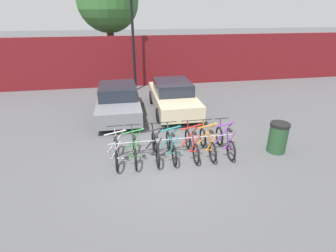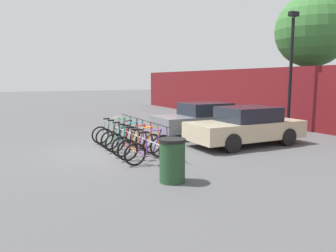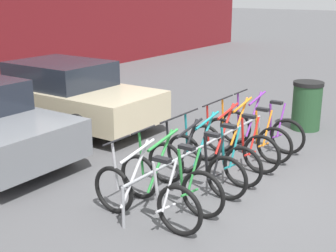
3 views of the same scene
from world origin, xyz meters
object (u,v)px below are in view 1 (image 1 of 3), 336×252
at_px(bicycle_green, 135,149).
at_px(car_grey, 118,101).
at_px(bicycle_orange, 207,143).
at_px(trash_bin, 278,137).
at_px(bicycle_silver, 117,151).
at_px(bike_rack, 172,141).
at_px(bicycle_black, 155,148).
at_px(bicycle_red, 192,145).
at_px(car_beige, 173,96).
at_px(tree_behind_hoarding, 108,1).
at_px(lamp_post, 133,37).
at_px(bicycle_purple, 225,142).
at_px(bicycle_teal, 171,146).

xyz_separation_m(bicycle_green, car_grey, (-0.46, 3.98, 0.31)).
distance_m(bicycle_orange, trash_bin, 2.36).
bearing_deg(bicycle_silver, bike_rack, 1.36).
bearing_deg(bicycle_black, trash_bin, -3.77).
xyz_separation_m(bicycle_silver, bicycle_red, (2.41, 0.00, 0.00)).
height_order(bicycle_red, car_beige, car_beige).
bearing_deg(car_grey, bike_rack, -66.31).
distance_m(car_grey, car_beige, 2.52).
height_order(bicycle_silver, trash_bin, bicycle_silver).
bearing_deg(car_beige, tree_behind_hoarding, 113.18).
xyz_separation_m(lamp_post, trash_bin, (4.21, -8.24, -2.50)).
bearing_deg(lamp_post, bicycle_silver, -97.71).
bearing_deg(bicycle_green, tree_behind_hoarding, 95.71).
bearing_deg(car_grey, bicycle_silver, -91.36).
distance_m(bicycle_silver, bicycle_green, 0.55).
height_order(lamp_post, trash_bin, lamp_post).
relative_size(bike_rack, bicycle_purple, 2.40).
distance_m(bicycle_green, bicycle_red, 1.85).
distance_m(bicycle_silver, car_grey, 4.00).
height_order(car_grey, car_beige, same).
bearing_deg(bicycle_red, bicycle_black, -179.99).
distance_m(bicycle_teal, trash_bin, 3.57).
xyz_separation_m(bicycle_silver, car_beige, (2.61, 4.20, 0.31)).
height_order(bicycle_silver, tree_behind_hoarding, tree_behind_hoarding).
relative_size(lamp_post, tree_behind_hoarding, 0.79).
height_order(trash_bin, tree_behind_hoarding, tree_behind_hoarding).
xyz_separation_m(car_grey, car_beige, (2.51, 0.21, 0.00)).
bearing_deg(tree_behind_hoarding, trash_bin, -63.53).
xyz_separation_m(bicycle_black, bicycle_purple, (2.34, 0.00, 0.00)).
distance_m(lamp_post, tree_behind_hoarding, 3.59).
relative_size(bicycle_black, bicycle_orange, 1.00).
height_order(bicycle_red, tree_behind_hoarding, tree_behind_hoarding).
xyz_separation_m(bicycle_red, lamp_post, (-1.33, 7.97, 2.64)).
height_order(bicycle_green, car_grey, car_grey).
relative_size(bike_rack, lamp_post, 0.77).
relative_size(car_beige, tree_behind_hoarding, 0.64).
xyz_separation_m(bicycle_black, lamp_post, (-0.14, 7.97, 2.64)).
xyz_separation_m(bike_rack, car_beige, (0.83, 4.05, 0.20)).
bearing_deg(bicycle_teal, bicycle_orange, -1.16).
relative_size(bicycle_red, car_beige, 0.39).
bearing_deg(car_beige, bicycle_red, -92.74).
bearing_deg(bicycle_orange, bicycle_silver, 178.02).
bearing_deg(trash_bin, bicycle_red, 174.66).
relative_size(bicycle_silver, bicycle_red, 1.00).
xyz_separation_m(bicycle_teal, bicycle_red, (0.68, 0.00, 0.00)).
distance_m(bike_rack, car_beige, 4.14).
bearing_deg(trash_bin, bicycle_purple, 171.18).
distance_m(bike_rack, bicycle_black, 0.59).
distance_m(bicycle_teal, lamp_post, 8.42).
distance_m(bicycle_black, tree_behind_hoarding, 11.75).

